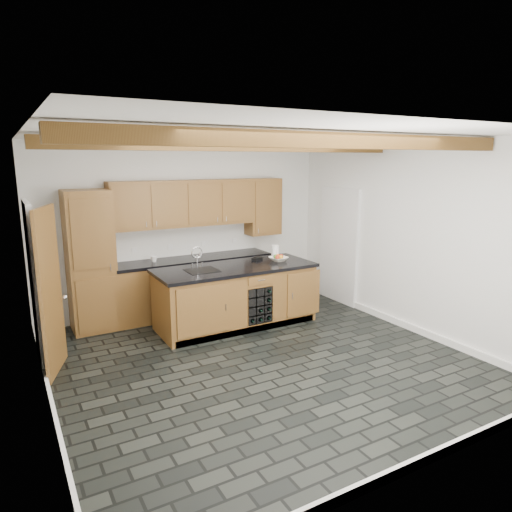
# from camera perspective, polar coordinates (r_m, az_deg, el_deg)

# --- Properties ---
(ground) EXTENTS (5.00, 5.00, 0.00)m
(ground) POSITION_cam_1_polar(r_m,az_deg,el_deg) (6.03, 0.62, -12.77)
(ground) COLOR black
(ground) RESTS_ON ground
(room_shell) EXTENTS (5.01, 5.00, 5.00)m
(room_shell) POSITION_cam_1_polar(r_m,az_deg,el_deg) (5.99, -2.59, 2.37)
(room_shell) COLOR white
(room_shell) RESTS_ON ground
(back_cabinetry) EXTENTS (3.65, 0.62, 2.20)m
(back_cabinetry) POSITION_cam_1_polar(r_m,az_deg,el_deg) (7.53, -10.41, -0.08)
(back_cabinetry) COLOR brown
(back_cabinetry) RESTS_ON ground
(island) EXTENTS (2.48, 0.96, 0.93)m
(island) POSITION_cam_1_polar(r_m,az_deg,el_deg) (7.06, -2.44, -5.01)
(island) COLOR brown
(island) RESTS_ON ground
(faucet) EXTENTS (0.45, 0.40, 0.34)m
(faucet) POSITION_cam_1_polar(r_m,az_deg,el_deg) (6.75, -6.88, -1.48)
(faucet) COLOR black
(faucet) RESTS_ON island
(kitchen_scale) EXTENTS (0.20, 0.16, 0.05)m
(kitchen_scale) POSITION_cam_1_polar(r_m,az_deg,el_deg) (7.38, 0.14, -0.30)
(kitchen_scale) COLOR black
(kitchen_scale) RESTS_ON island
(fruit_bowl) EXTENTS (0.33, 0.33, 0.07)m
(fruit_bowl) POSITION_cam_1_polar(r_m,az_deg,el_deg) (7.30, 2.84, -0.38)
(fruit_bowl) COLOR white
(fruit_bowl) RESTS_ON island
(fruit_cluster) EXTENTS (0.16, 0.17, 0.07)m
(fruit_cluster) POSITION_cam_1_polar(r_m,az_deg,el_deg) (7.30, 2.84, -0.09)
(fruit_cluster) COLOR red
(fruit_cluster) RESTS_ON fruit_bowl
(paper_towel) EXTENTS (0.12, 0.12, 0.24)m
(paper_towel) POSITION_cam_1_polar(r_m,az_deg,el_deg) (7.40, 2.42, 0.45)
(paper_towel) COLOR white
(paper_towel) RESTS_ON island
(mug) EXTENTS (0.11, 0.11, 0.10)m
(mug) POSITION_cam_1_polar(r_m,az_deg,el_deg) (7.41, -12.64, -0.37)
(mug) COLOR white
(mug) RESTS_ON back_cabinetry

